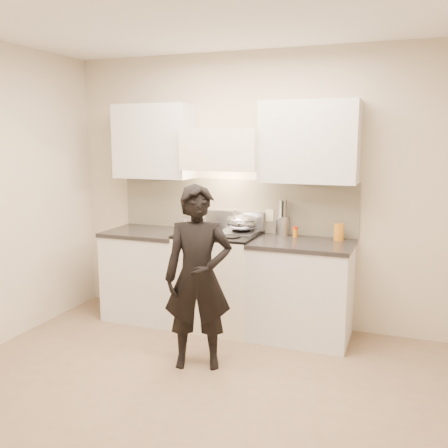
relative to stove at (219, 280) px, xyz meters
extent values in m
plane|color=#867056|center=(0.30, -1.42, -0.47)|extent=(4.00, 4.00, 0.00)
cube|color=beige|center=(0.30, 0.33, 0.88)|extent=(4.00, 0.04, 2.70)
cube|color=white|center=(0.30, -1.42, 2.22)|extent=(4.00, 3.50, 0.02)
cube|color=beige|center=(0.05, 0.31, 0.71)|extent=(2.50, 0.02, 0.53)
cube|color=#AFAFB3|center=(0.00, 0.28, 0.56)|extent=(0.76, 0.08, 0.20)
cube|color=white|center=(0.00, 0.13, 1.28)|extent=(0.76, 0.40, 0.40)
cylinder|color=#AEB2C5|center=(0.00, -0.05, 1.10)|extent=(0.66, 0.02, 0.02)
cube|color=silver|center=(0.83, 0.16, 1.35)|extent=(0.90, 0.33, 0.75)
cube|color=silver|center=(-0.78, 0.16, 1.35)|extent=(0.80, 0.33, 0.75)
cube|color=beige|center=(0.43, 0.30, 0.63)|extent=(0.08, 0.01, 0.12)
cube|color=white|center=(0.00, 0.00, -0.01)|extent=(0.76, 0.65, 0.92)
cube|color=black|center=(0.00, 0.00, 0.46)|extent=(0.76, 0.65, 0.02)
cube|color=silver|center=(0.16, 0.12, 0.47)|extent=(0.36, 0.34, 0.01)
cylinder|color=#AEB2C5|center=(0.00, -0.29, 0.31)|extent=(0.62, 0.02, 0.02)
cylinder|color=black|center=(-0.18, -0.15, 0.48)|extent=(0.18, 0.18, 0.01)
cylinder|color=black|center=(0.18, -0.15, 0.48)|extent=(0.18, 0.18, 0.01)
cylinder|color=black|center=(-0.18, 0.15, 0.48)|extent=(0.18, 0.18, 0.01)
cylinder|color=black|center=(0.18, 0.15, 0.48)|extent=(0.18, 0.18, 0.01)
cube|color=silver|center=(0.83, 0.00, -0.03)|extent=(0.90, 0.65, 0.88)
cube|color=black|center=(0.83, 0.00, 0.43)|extent=(0.92, 0.67, 0.04)
cube|color=silver|center=(-0.78, 0.00, -0.03)|extent=(0.80, 0.65, 0.88)
cube|color=black|center=(-0.78, 0.00, 0.43)|extent=(0.82, 0.67, 0.04)
ellipsoid|color=#AEB2C5|center=(0.20, 0.12, 0.57)|extent=(0.30, 0.30, 0.16)
torus|color=#AEB2C5|center=(0.20, 0.12, 0.60)|extent=(0.31, 0.31, 0.01)
ellipsoid|color=beige|center=(0.20, 0.12, 0.56)|extent=(0.17, 0.17, 0.08)
cylinder|color=white|center=(0.16, 0.00, 0.66)|extent=(0.11, 0.21, 0.16)
cylinder|color=#AEB2C5|center=(-0.20, -0.14, 0.56)|extent=(0.29, 0.29, 0.16)
cube|color=#AEB2C5|center=(-0.34, -0.10, 0.62)|extent=(0.05, 0.04, 0.01)
cube|color=#AEB2C5|center=(-0.07, -0.19, 0.62)|extent=(0.05, 0.04, 0.01)
cylinder|color=#AFAFB3|center=(0.57, 0.25, 0.54)|extent=(0.13, 0.13, 0.18)
cylinder|color=black|center=(0.60, 0.25, 0.63)|extent=(0.02, 0.02, 0.32)
cylinder|color=white|center=(0.59, 0.27, 0.63)|extent=(0.02, 0.02, 0.32)
cylinder|color=#AFAFB3|center=(0.56, 0.27, 0.63)|extent=(0.02, 0.02, 0.32)
cylinder|color=black|center=(0.55, 0.26, 0.63)|extent=(0.02, 0.02, 0.32)
cylinder|color=#AFAFB3|center=(0.55, 0.24, 0.63)|extent=(0.02, 0.02, 0.32)
cylinder|color=white|center=(0.56, 0.22, 0.63)|extent=(0.02, 0.02, 0.32)
cylinder|color=black|center=(0.58, 0.22, 0.63)|extent=(0.02, 0.02, 0.32)
cylinder|color=#AFAFB3|center=(0.60, 0.23, 0.63)|extent=(0.02, 0.02, 0.32)
cylinder|color=#C5700D|center=(0.72, 0.19, 0.48)|extent=(0.04, 0.04, 0.08)
cylinder|color=red|center=(0.72, 0.19, 0.54)|extent=(0.05, 0.05, 0.03)
cylinder|color=orange|center=(1.13, 0.18, 0.52)|extent=(0.09, 0.09, 0.16)
imported|color=black|center=(0.17, -0.89, 0.28)|extent=(0.64, 0.52, 1.50)
camera|label=1|loc=(1.73, -4.46, 1.39)|focal=40.00mm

